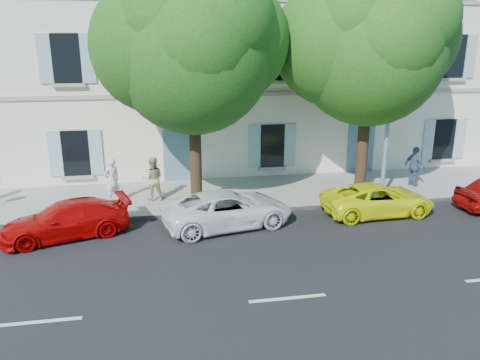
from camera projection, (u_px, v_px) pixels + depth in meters
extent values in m
plane|color=black|center=(255.00, 237.00, 15.61)|extent=(90.00, 90.00, 0.00)
cube|color=#A09E96|center=(234.00, 194.00, 19.79)|extent=(36.00, 4.50, 0.15)
cube|color=#9E998E|center=(243.00, 211.00, 17.74)|extent=(36.00, 0.16, 0.16)
cube|color=white|center=(215.00, 47.00, 23.55)|extent=(28.00, 7.00, 12.00)
imported|color=#B00505|center=(66.00, 220.00, 15.44)|extent=(4.43, 2.79, 1.20)
imported|color=white|center=(228.00, 209.00, 16.34)|extent=(4.91, 2.99, 1.27)
imported|color=#F8FF0A|center=(378.00, 199.00, 17.51)|extent=(4.27, 2.11, 1.16)
cylinder|color=#3A2819|center=(196.00, 161.00, 17.64)|extent=(0.44, 0.44, 3.53)
ellipsoid|color=#2B6D1C|center=(193.00, 55.00, 16.55)|extent=(5.64, 5.64, 6.21)
cylinder|color=#3A2819|center=(362.00, 151.00, 19.26)|extent=(0.47, 0.47, 3.57)
ellipsoid|color=#31741D|center=(370.00, 51.00, 18.14)|extent=(5.80, 5.80, 6.38)
cylinder|color=#7293BF|center=(390.00, 96.00, 18.02)|extent=(0.16, 0.16, 8.21)
imported|color=silver|center=(112.00, 181.00, 18.23)|extent=(0.79, 0.74, 1.80)
imported|color=tan|center=(153.00, 179.00, 18.56)|extent=(0.87, 0.69, 1.76)
imported|color=#475B82|center=(415.00, 167.00, 20.39)|extent=(0.72, 1.11, 1.75)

